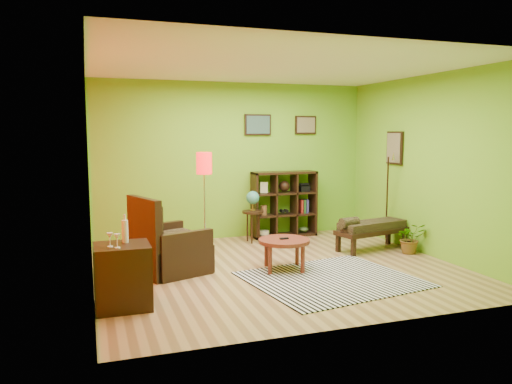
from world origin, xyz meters
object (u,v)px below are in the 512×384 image
object	(u,v)px
cube_shelf	(285,204)
floor_lamp	(204,173)
armchair	(167,249)
coffee_table	(284,243)
potted_plant	(410,241)
bench	(370,228)
globe_table	(253,204)
side_cabinet	(122,276)

from	to	relation	value
cube_shelf	floor_lamp	bearing A→B (deg)	-148.28
armchair	cube_shelf	size ratio (longest dim) A/B	0.93
coffee_table	floor_lamp	size ratio (longest dim) A/B	0.44
potted_plant	coffee_table	bearing A→B (deg)	-173.72
floor_lamp	bench	xyz separation A→B (m)	(2.65, -0.41, -0.93)
armchair	globe_table	distance (m)	2.27
floor_lamp	potted_plant	size ratio (longest dim) A/B	3.28
coffee_table	side_cabinet	size ratio (longest dim) A/B	0.70
coffee_table	floor_lamp	xyz separation A→B (m)	(-0.89, 1.05, 0.93)
coffee_table	globe_table	distance (m)	1.86
side_cabinet	potted_plant	bearing A→B (deg)	13.54
cube_shelf	potted_plant	bearing A→B (deg)	-53.65
cube_shelf	side_cabinet	bearing A→B (deg)	-136.38
armchair	floor_lamp	bearing A→B (deg)	43.87
globe_table	potted_plant	world-z (taller)	globe_table
floor_lamp	cube_shelf	size ratio (longest dim) A/B	1.35
side_cabinet	cube_shelf	world-z (taller)	cube_shelf
coffee_table	armchair	size ratio (longest dim) A/B	0.64
side_cabinet	cube_shelf	size ratio (longest dim) A/B	0.85
side_cabinet	potted_plant	world-z (taller)	side_cabinet
coffee_table	side_cabinet	xyz separation A→B (m)	(-2.24, -0.84, -0.02)
side_cabinet	floor_lamp	bearing A→B (deg)	54.23
cube_shelf	potted_plant	world-z (taller)	cube_shelf
globe_table	bench	xyz separation A→B (m)	(1.62, -1.19, -0.31)
armchair	side_cabinet	distance (m)	1.40
armchair	potted_plant	distance (m)	3.83
armchair	cube_shelf	world-z (taller)	cube_shelf
floor_lamp	bench	world-z (taller)	floor_lamp
side_cabinet	potted_plant	size ratio (longest dim) A/B	2.07
bench	coffee_table	bearing A→B (deg)	-160.30
coffee_table	potted_plant	bearing A→B (deg)	6.28
coffee_table	cube_shelf	xyz separation A→B (m)	(0.87, 2.13, 0.22)
coffee_table	globe_table	size ratio (longest dim) A/B	0.79
bench	potted_plant	world-z (taller)	bench
armchair	potted_plant	size ratio (longest dim) A/B	2.26
cube_shelf	potted_plant	xyz separation A→B (m)	(1.39, -1.88, -0.41)
side_cabinet	floor_lamp	size ratio (longest dim) A/B	0.63
side_cabinet	globe_table	world-z (taller)	side_cabinet
armchair	cube_shelf	distance (m)	3.01
armchair	floor_lamp	xyz separation A→B (m)	(0.68, 0.66, 0.99)
coffee_table	side_cabinet	distance (m)	2.39
coffee_table	cube_shelf	bearing A→B (deg)	67.72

